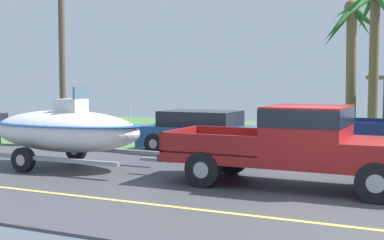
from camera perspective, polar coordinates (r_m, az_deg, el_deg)
ground at (r=19.03m, az=19.17°, el=-3.10°), size 36.00×22.00×0.11m
pickup_truck_towing at (r=11.77m, az=12.30°, el=-2.35°), size 5.77×2.07×1.81m
boat_on_trailer at (r=14.70m, az=-13.72°, el=-1.10°), size 5.89×2.42×2.20m
parked_sedan_near at (r=17.11m, az=1.44°, el=-1.37°), size 4.34×1.91×1.38m
palm_tree_near_left at (r=22.90m, az=16.90°, el=8.44°), size 2.70×2.91×5.72m
palm_tree_far_left at (r=20.55m, az=19.45°, el=9.91°), size 3.31×3.21×5.91m
utility_pole at (r=19.74m, az=-13.98°, el=9.19°), size 0.24×1.80×7.88m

